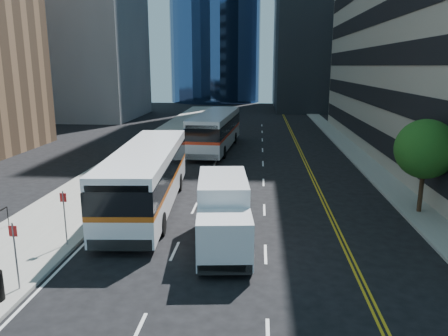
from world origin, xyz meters
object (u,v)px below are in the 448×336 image
street_tree (425,149)px  box_truck (223,213)px  bus_front (147,176)px  bus_rear (216,130)px

street_tree → box_truck: size_ratio=0.78×
bus_front → box_truck: bus_front is taller
bus_front → bus_rear: size_ratio=0.99×
bus_front → box_truck: 7.02m
bus_rear → box_truck: bus_rear is taller
street_tree → bus_rear: street_tree is taller
box_truck → bus_rear: bearing=90.6°
street_tree → bus_rear: bearing=125.9°
bus_rear → box_truck: bearing=-79.5°
street_tree → bus_front: 15.23m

